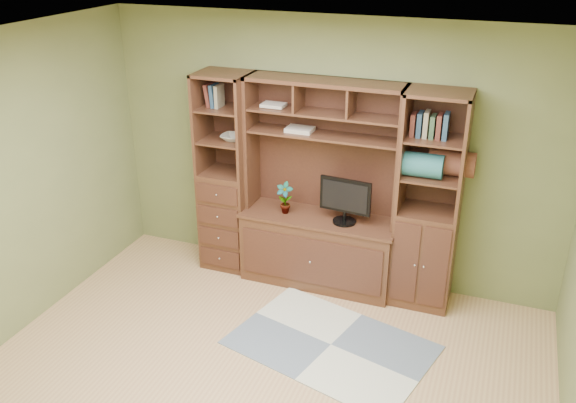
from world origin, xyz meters
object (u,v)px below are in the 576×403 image
at_px(left_tower, 227,174).
at_px(right_tower, 429,203).
at_px(monitor, 345,193).
at_px(center_hutch, 320,189).

distance_m(left_tower, right_tower, 2.02).
distance_m(right_tower, monitor, 0.76).
bearing_deg(monitor, center_hutch, 178.01).
relative_size(center_hutch, left_tower, 1.00).
bearing_deg(right_tower, left_tower, 180.00).
height_order(right_tower, monitor, right_tower).
relative_size(left_tower, right_tower, 1.00).
bearing_deg(right_tower, center_hutch, -177.77).
xyz_separation_m(center_hutch, left_tower, (-1.00, 0.04, 0.00)).
height_order(center_hutch, left_tower, same).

